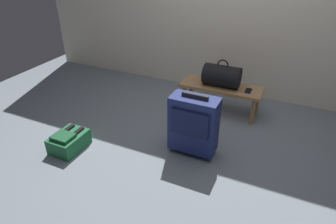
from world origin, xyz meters
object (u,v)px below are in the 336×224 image
at_px(bench, 221,90).
at_px(backpack_green, 69,141).
at_px(cell_phone, 248,91).
at_px(suitcase_upright_navy, 194,124).
at_px(duffel_bag_black, 222,76).

distance_m(bench, backpack_green, 1.89).
height_order(bench, cell_phone, cell_phone).
distance_m(bench, suitcase_upright_navy, 0.95).
height_order(bench, backpack_green, bench).
relative_size(bench, backpack_green, 2.63).
bearing_deg(backpack_green, cell_phone, 42.55).
bearing_deg(backpack_green, suitcase_upright_navy, 22.09).
distance_m(duffel_bag_black, suitcase_upright_navy, 0.96).
relative_size(cell_phone, backpack_green, 0.38).
bearing_deg(bench, cell_phone, -2.63).
relative_size(bench, duffel_bag_black, 2.27).
xyz_separation_m(bench, suitcase_upright_navy, (-0.01, -0.95, 0.04)).
xyz_separation_m(bench, cell_phone, (0.34, -0.02, 0.06)).
bearing_deg(duffel_bag_black, cell_phone, -2.59).
bearing_deg(bench, backpack_green, -130.16).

